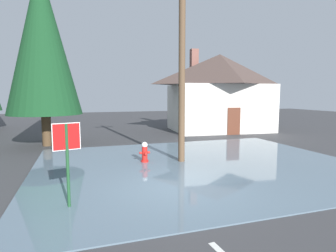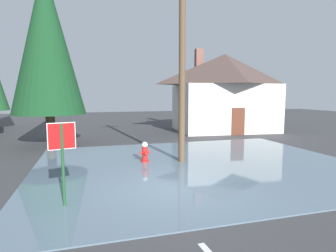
# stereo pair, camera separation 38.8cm
# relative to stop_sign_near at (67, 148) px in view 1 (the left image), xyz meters

# --- Properties ---
(ground_plane) EXTENTS (80.00, 80.00, 0.10)m
(ground_plane) POSITION_rel_stop_sign_near_xyz_m (3.22, 0.59, -1.64)
(ground_plane) COLOR #38383A
(flood_puddle) EXTENTS (13.25, 10.56, 0.04)m
(flood_puddle) POSITION_rel_stop_sign_near_xyz_m (5.09, 3.09, -1.57)
(flood_puddle) COLOR slate
(flood_puddle) RESTS_ON ground
(lane_stop_bar) EXTENTS (4.30, 0.62, 0.01)m
(lane_stop_bar) POSITION_rel_stop_sign_near_xyz_m (2.75, -1.13, -1.58)
(lane_stop_bar) COLOR silver
(lane_stop_bar) RESTS_ON ground
(stop_sign_near) EXTENTS (0.68, 0.20, 2.23)m
(stop_sign_near) POSITION_rel_stop_sign_near_xyz_m (0.00, 0.00, 0.00)
(stop_sign_near) COLOR #1E4C28
(stop_sign_near) RESTS_ON ground
(fire_hydrant) EXTENTS (0.46, 0.39, 0.91)m
(fire_hydrant) POSITION_rel_stop_sign_near_xyz_m (2.99, 4.12, -1.14)
(fire_hydrant) COLOR red
(fire_hydrant) RESTS_ON ground
(utility_pole) EXTENTS (1.60, 0.28, 8.55)m
(utility_pole) POSITION_rel_stop_sign_near_xyz_m (4.55, 3.75, 2.86)
(utility_pole) COLOR brown
(utility_pole) RESTS_ON ground
(house) EXTENTS (8.57, 6.53, 6.68)m
(house) POSITION_rel_stop_sign_near_xyz_m (11.37, 13.04, 1.63)
(house) COLOR beige
(house) RESTS_ON ground
(pine_tree_tall_left) EXTENTS (4.05, 4.05, 10.13)m
(pine_tree_tall_left) POSITION_rel_stop_sign_near_xyz_m (-1.46, 9.79, 4.37)
(pine_tree_tall_left) COLOR #4C3823
(pine_tree_tall_left) RESTS_ON ground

